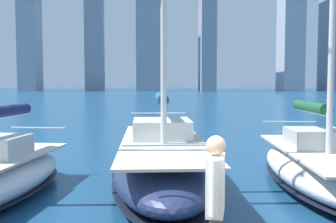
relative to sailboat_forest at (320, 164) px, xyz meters
name	(u,v)px	position (x,y,z in m)	size (l,w,h in m)	color
city_skyline	(188,38)	(-11.00, -151.78, 21.01)	(168.76, 19.74, 49.61)	gray
sailboat_forest	(320,164)	(0.00, 0.00, 0.00)	(3.20, 7.67, 12.85)	white
sailboat_teal	(163,161)	(4.51, -0.39, 0.07)	(2.94, 8.82, 10.39)	navy
person_white_shirt	(215,195)	(4.09, 6.32, 0.99)	(0.30, 0.63, 1.78)	#4C473D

